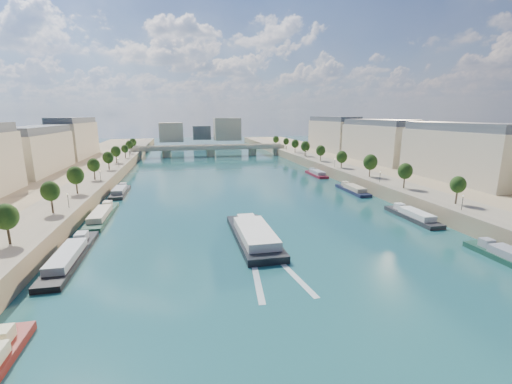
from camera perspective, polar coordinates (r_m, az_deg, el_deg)
name	(u,v)px	position (r m, az deg, el deg)	size (l,w,h in m)	color
ground	(238,193)	(135.79, -2.99, -0.19)	(700.00, 700.00, 0.00)	#0C3137
quay_left	(36,196)	(142.96, -32.80, -0.56)	(44.00, 520.00, 5.00)	#9E8460
quay_right	(400,180)	(162.84, 22.88, 1.89)	(44.00, 520.00, 5.00)	#9E8460
pave_left	(81,187)	(137.84, -27.10, 0.75)	(14.00, 520.00, 0.10)	gray
pave_right	(369,175)	(154.32, 18.38, 2.66)	(14.00, 520.00, 0.10)	gray
trees_left	(87,171)	(138.35, -26.32, 3.16)	(4.80, 268.80, 8.26)	#382B1E
trees_right	(355,160)	(161.16, 16.11, 5.17)	(4.80, 268.80, 8.26)	#382B1E
lamps_left	(87,184)	(126.70, -26.37, 1.14)	(0.36, 200.36, 4.28)	black
lamps_right	(355,168)	(155.98, 16.10, 3.93)	(0.36, 200.36, 4.28)	black
buildings_left	(5,153)	(156.92, -36.38, 5.19)	(16.00, 226.00, 23.20)	beige
buildings_right	(412,145)	(178.33, 24.52, 7.14)	(16.00, 226.00, 23.20)	beige
skyline	(206,131)	(351.36, -8.40, 10.08)	(79.00, 42.00, 22.00)	beige
bridge	(211,149)	(259.69, -7.58, 7.07)	(112.00, 12.00, 8.15)	#C1B79E
tour_barge	(254,235)	(85.36, -0.37, -7.21)	(9.15, 31.67, 4.29)	black
wake	(271,268)	(71.01, 2.44, -12.60)	(10.76, 25.96, 0.04)	silver
moored_barges_left	(68,259)	(83.09, -28.82, -9.76)	(5.00, 156.31, 3.60)	#1D243F
moored_barges_right	(413,216)	(112.40, 24.74, -3.70)	(5.00, 169.07, 3.60)	black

